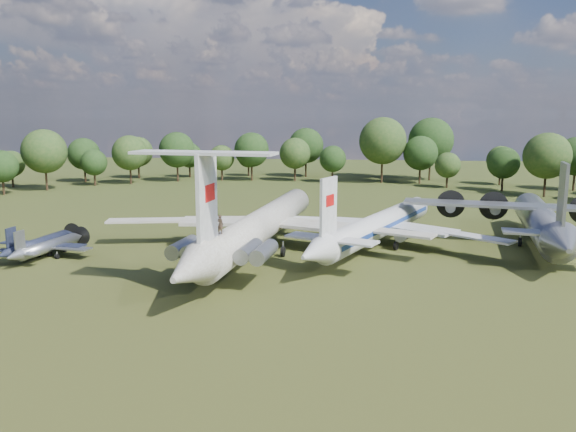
% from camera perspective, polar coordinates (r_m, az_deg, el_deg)
% --- Properties ---
extents(ground, '(300.00, 300.00, 0.00)m').
position_cam_1_polar(ground, '(73.15, -4.02, -3.42)').
color(ground, '#203D14').
rests_on(ground, ground).
extents(il62_airliner, '(48.92, 60.24, 5.47)m').
position_cam_1_polar(il62_airliner, '(71.60, -2.61, -1.46)').
color(il62_airliner, '#B6B6B2').
rests_on(il62_airliner, ground).
extents(tu104_jet, '(49.07, 55.08, 4.54)m').
position_cam_1_polar(tu104_jet, '(75.30, 9.29, -1.36)').
color(tu104_jet, silver).
rests_on(tu104_jet, ground).
extents(an12_transport, '(42.21, 45.68, 5.29)m').
position_cam_1_polar(an12_transport, '(81.67, 24.29, -0.97)').
color(an12_transport, '#96999D').
rests_on(an12_transport, ground).
extents(small_prop_west, '(12.83, 16.46, 2.25)m').
position_cam_1_polar(small_prop_west, '(76.29, -23.86, -2.85)').
color(small_prop_west, black).
rests_on(small_prop_west, ground).
extents(small_prop_northwest, '(12.90, 16.07, 2.13)m').
position_cam_1_polar(small_prop_northwest, '(74.74, -23.12, -3.10)').
color(small_prop_northwest, '#919498').
rests_on(small_prop_northwest, ground).
extents(person_on_il62, '(0.84, 0.71, 1.95)m').
position_cam_1_polar(person_on_il62, '(56.61, -6.90, -0.84)').
color(person_on_il62, brown).
rests_on(person_on_il62, il62_airliner).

